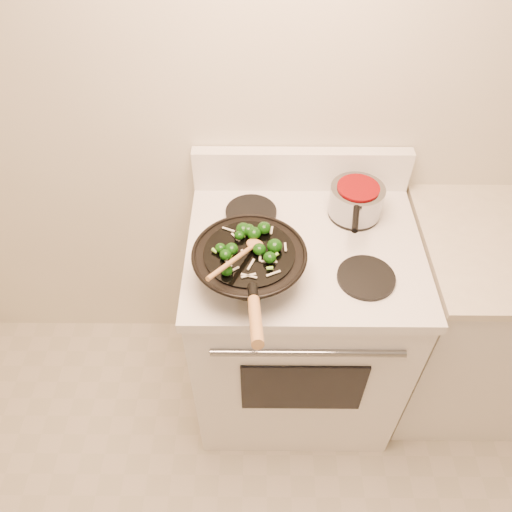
{
  "coord_description": "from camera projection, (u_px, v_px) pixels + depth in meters",
  "views": [
    {
      "loc": [
        -0.43,
        0.01,
        2.1
      ],
      "look_at": [
        -0.43,
        1.03,
        1.01
      ],
      "focal_mm": 35.0,
      "sensor_mm": 36.0,
      "label": 1
    }
  ],
  "objects": [
    {
      "name": "saucepan",
      "position": [
        356.0,
        200.0,
        1.7
      ],
      "size": [
        0.18,
        0.29,
        0.11
      ],
      "color": "gray",
      "rests_on": "stove"
    },
    {
      "name": "stove",
      "position": [
        297.0,
        323.0,
        1.98
      ],
      "size": [
        0.78,
        0.67,
        1.08
      ],
      "color": "white",
      "rests_on": "ground"
    },
    {
      "name": "wooden_spoon",
      "position": [
        242.0,
        254.0,
        1.42
      ],
      "size": [
        0.16,
        0.23,
        0.08
      ],
      "color": "#AB7743",
      "rests_on": "wok"
    },
    {
      "name": "counter_unit",
      "position": [
        491.0,
        321.0,
        2.0
      ],
      "size": [
        0.75,
        0.62,
        0.91
      ],
      "color": "white",
      "rests_on": "ground"
    },
    {
      "name": "stirfry",
      "position": [
        250.0,
        242.0,
        1.47
      ],
      "size": [
        0.22,
        0.21,
        0.04
      ],
      "color": "#0C3307",
      "rests_on": "wok"
    },
    {
      "name": "wok",
      "position": [
        250.0,
        264.0,
        1.49
      ],
      "size": [
        0.34,
        0.57,
        0.23
      ],
      "color": "black",
      "rests_on": "stove"
    }
  ]
}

